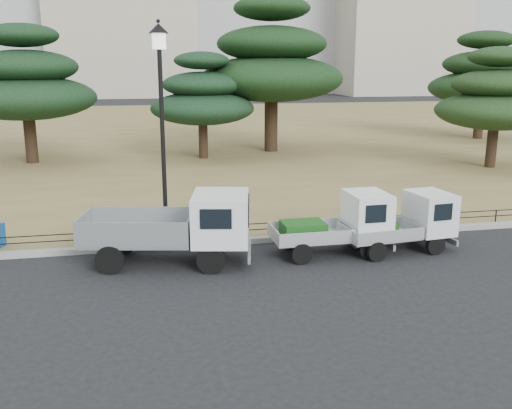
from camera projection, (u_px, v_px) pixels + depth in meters
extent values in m
plane|color=black|center=(272.00, 274.00, 14.18)|extent=(220.00, 220.00, 0.00)
cube|color=olive|center=(181.00, 132.00, 43.27)|extent=(120.00, 56.00, 0.15)
cube|color=gray|center=(252.00, 240.00, 16.63)|extent=(120.00, 0.25, 0.16)
cylinder|color=black|center=(211.00, 260.00, 14.11)|extent=(0.74, 0.28, 0.73)
cylinder|color=black|center=(215.00, 241.00, 15.63)|extent=(0.74, 0.28, 0.73)
cylinder|color=black|center=(110.00, 260.00, 14.10)|extent=(0.74, 0.28, 0.73)
cylinder|color=black|center=(124.00, 241.00, 15.62)|extent=(0.74, 0.28, 0.73)
cube|color=#2D2D30|center=(166.00, 243.00, 14.82)|extent=(4.15, 1.63, 0.13)
cube|color=gray|center=(138.00, 228.00, 14.72)|extent=(3.06, 2.10, 0.71)
cube|color=silver|center=(221.00, 218.00, 14.66)|extent=(1.72, 1.97, 1.24)
cylinder|color=black|center=(369.00, 249.00, 15.21)|extent=(0.56, 0.16, 0.56)
cylinder|color=black|center=(352.00, 236.00, 16.37)|extent=(0.56, 0.16, 0.56)
cylinder|color=black|center=(302.00, 254.00, 14.82)|extent=(0.56, 0.16, 0.56)
cylinder|color=black|center=(289.00, 240.00, 15.98)|extent=(0.56, 0.16, 0.56)
cube|color=#2D2D30|center=(329.00, 240.00, 15.57)|extent=(3.02, 0.73, 0.13)
cube|color=#ADAFB5|center=(310.00, 232.00, 15.40)|extent=(2.09, 1.30, 0.37)
cube|color=silver|center=(367.00, 214.00, 15.63)|extent=(1.07, 1.40, 1.20)
cube|color=#174E16|center=(303.00, 229.00, 15.33)|extent=(1.15, 0.84, 0.41)
cylinder|color=black|center=(435.00, 245.00, 15.57)|extent=(0.55, 0.21, 0.54)
cylinder|color=black|center=(411.00, 233.00, 16.66)|extent=(0.55, 0.21, 0.54)
cylinder|color=black|center=(377.00, 252.00, 15.03)|extent=(0.55, 0.21, 0.54)
cylinder|color=black|center=(356.00, 239.00, 16.11)|extent=(0.55, 0.21, 0.54)
cube|color=#2D2D30|center=(396.00, 237.00, 15.82)|extent=(2.97, 1.00, 0.13)
cube|color=#AAADB1|center=(380.00, 231.00, 15.60)|extent=(2.13, 1.45, 0.36)
cube|color=silver|center=(430.00, 212.00, 15.98)|extent=(1.16, 1.44, 1.14)
cube|color=#194814|center=(373.00, 228.00, 15.52)|extent=(1.19, 0.92, 0.40)
cylinder|color=black|center=(167.00, 237.00, 16.41)|extent=(0.45, 0.45, 0.16)
cylinder|color=black|center=(163.00, 145.00, 15.77)|extent=(0.12, 0.12, 5.14)
cylinder|color=white|center=(159.00, 41.00, 15.10)|extent=(0.41, 0.41, 0.41)
cone|color=black|center=(158.00, 28.00, 15.02)|extent=(0.53, 0.53, 0.26)
cylinder|color=black|center=(251.00, 230.00, 16.71)|extent=(38.00, 0.03, 0.03)
cylinder|color=black|center=(251.00, 224.00, 16.67)|extent=(38.00, 0.03, 0.03)
cylinder|color=black|center=(251.00, 230.00, 16.71)|extent=(0.04, 0.04, 0.40)
cylinder|color=black|center=(31.00, 137.00, 28.95)|extent=(0.60, 0.60, 2.68)
ellipsoid|color=black|center=(27.00, 98.00, 28.49)|extent=(6.87, 6.87, 2.20)
ellipsoid|color=black|center=(24.00, 67.00, 28.13)|extent=(5.24, 5.24, 1.68)
ellipsoid|color=black|center=(21.00, 35.00, 27.76)|extent=(3.62, 3.62, 1.16)
cylinder|color=black|center=(203.00, 138.00, 30.41)|extent=(0.49, 0.49, 2.17)
ellipsoid|color=black|center=(203.00, 108.00, 30.03)|extent=(5.47, 5.47, 1.75)
ellipsoid|color=black|center=(202.00, 85.00, 29.74)|extent=(4.17, 4.17, 1.34)
ellipsoid|color=black|center=(202.00, 60.00, 29.45)|extent=(2.88, 2.88, 0.92)
cylinder|color=black|center=(271.00, 122.00, 32.76)|extent=(0.76, 0.76, 3.36)
ellipsoid|color=black|center=(271.00, 79.00, 32.18)|extent=(8.09, 8.09, 2.59)
ellipsoid|color=black|center=(272.00, 44.00, 31.72)|extent=(6.17, 6.17, 1.98)
ellipsoid|color=black|center=(272.00, 8.00, 31.27)|extent=(4.26, 4.26, 1.36)
cylinder|color=black|center=(492.00, 144.00, 27.75)|extent=(0.50, 0.50, 2.24)
ellipsoid|color=#1C3316|center=(495.00, 111.00, 27.36)|extent=(5.68, 5.68, 1.82)
ellipsoid|color=#1C3316|center=(498.00, 84.00, 27.06)|extent=(4.34, 4.34, 1.39)
ellipsoid|color=#1C3316|center=(501.00, 57.00, 26.75)|extent=(2.99, 2.99, 0.96)
cylinder|color=black|center=(479.00, 118.00, 38.39)|extent=(0.62, 0.62, 2.74)
ellipsoid|color=black|center=(482.00, 88.00, 37.91)|extent=(7.01, 7.01, 2.24)
ellipsoid|color=black|center=(484.00, 64.00, 37.54)|extent=(5.35, 5.35, 1.71)
ellipsoid|color=black|center=(487.00, 40.00, 37.17)|extent=(3.69, 3.69, 1.18)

